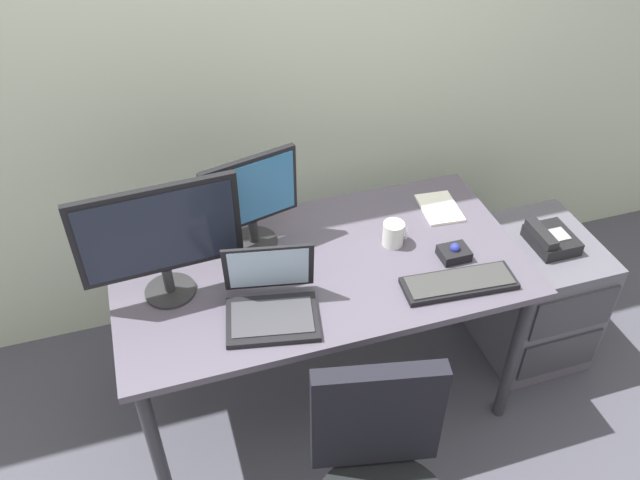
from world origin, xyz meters
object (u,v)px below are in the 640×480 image
object	(u,v)px
laptop	(271,300)
paper_notepad	(439,208)
keyboard	(459,283)
coffee_mug	(394,234)
desk_phone	(550,239)
file_cabinet	(533,294)
monitor_side	(251,199)
monitor_main	(160,236)
banana	(168,246)
trackball_mouse	(454,253)

from	to	relation	value
laptop	paper_notepad	size ratio (longest dim) A/B	1.71
keyboard	coffee_mug	distance (m)	0.32
desk_phone	file_cabinet	bearing A→B (deg)	63.22
file_cabinet	monitor_side	world-z (taller)	monitor_side
desk_phone	keyboard	world-z (taller)	keyboard
laptop	coffee_mug	bearing A→B (deg)	21.63
monitor_main	laptop	bearing A→B (deg)	-31.78
monitor_side	banana	size ratio (longest dim) A/B	2.02
trackball_mouse	laptop	bearing A→B (deg)	-174.56
file_cabinet	keyboard	size ratio (longest dim) A/B	1.45
monitor_side	trackball_mouse	distance (m)	0.78
paper_notepad	laptop	bearing A→B (deg)	-155.88
monitor_side	trackball_mouse	xyz separation A→B (m)	(0.70, -0.31, -0.19)
keyboard	monitor_side	bearing A→B (deg)	145.01
monitor_main	coffee_mug	size ratio (longest dim) A/B	5.66
keyboard	coffee_mug	world-z (taller)	coffee_mug
keyboard	banana	bearing A→B (deg)	152.33
monitor_main	file_cabinet	bearing A→B (deg)	-0.62
desk_phone	laptop	distance (m)	1.25
banana	coffee_mug	bearing A→B (deg)	-14.67
trackball_mouse	coffee_mug	world-z (taller)	coffee_mug
laptop	paper_notepad	distance (m)	0.88
coffee_mug	paper_notepad	distance (m)	0.31
monitor_main	coffee_mug	xyz separation A→B (m)	(0.86, 0.02, -0.21)
desk_phone	monitor_main	xyz separation A→B (m)	(-1.55, 0.03, 0.37)
paper_notepad	coffee_mug	bearing A→B (deg)	-151.15
desk_phone	keyboard	size ratio (longest dim) A/B	0.48
monitor_main	banana	bearing A→B (deg)	84.70
laptop	banana	distance (m)	0.52
coffee_mug	monitor_main	bearing A→B (deg)	-178.96
monitor_main	keyboard	bearing A→B (deg)	-15.47
desk_phone	keyboard	distance (m)	0.62
desk_phone	monitor_side	world-z (taller)	monitor_side
file_cabinet	paper_notepad	xyz separation A→B (m)	(-0.44, 0.18, 0.46)
coffee_mug	keyboard	bearing A→B (deg)	-65.08
monitor_main	coffee_mug	distance (m)	0.88
desk_phone	trackball_mouse	distance (m)	0.53
file_cabinet	desk_phone	size ratio (longest dim) A/B	3.05
coffee_mug	paper_notepad	size ratio (longest dim) A/B	0.47
laptop	trackball_mouse	xyz separation A→B (m)	(0.72, 0.07, -0.03)
desk_phone	coffee_mug	world-z (taller)	coffee_mug
file_cabinet	monitor_side	xyz separation A→B (m)	(-1.21, 0.19, 0.66)
desk_phone	laptop	xyz separation A→B (m)	(-1.23, -0.16, 0.16)
file_cabinet	trackball_mouse	distance (m)	0.71
banana	monitor_side	bearing A→B (deg)	-9.86
monitor_main	trackball_mouse	world-z (taller)	monitor_main
trackball_mouse	banana	size ratio (longest dim) A/B	0.58
file_cabinet	trackball_mouse	world-z (taller)	trackball_mouse
keyboard	banana	distance (m)	1.09
monitor_main	banana	distance (m)	0.33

